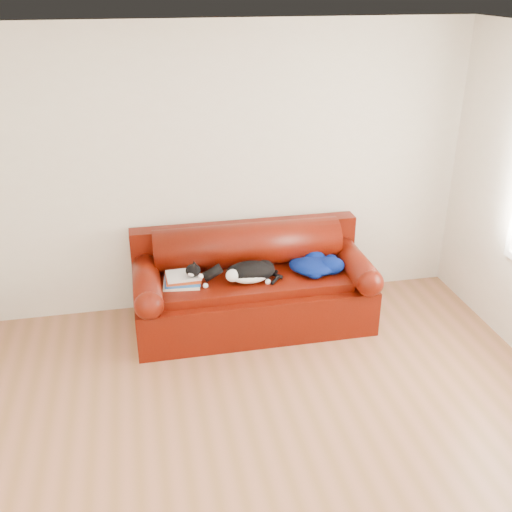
{
  "coord_description": "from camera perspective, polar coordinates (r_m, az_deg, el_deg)",
  "views": [
    {
      "loc": [
        -0.79,
        -3.15,
        2.93
      ],
      "look_at": [
        0.14,
        1.35,
        0.75
      ],
      "focal_mm": 42.0,
      "sensor_mm": 36.0,
      "label": 1
    }
  ],
  "objects": [
    {
      "name": "ground",
      "position": [
        4.37,
        1.87,
        -16.68
      ],
      "size": [
        4.5,
        4.5,
        0.0
      ],
      "primitive_type": "plane",
      "color": "brown",
      "rests_on": "ground"
    },
    {
      "name": "room_shell",
      "position": [
        3.53,
        4.15,
        4.37
      ],
      "size": [
        4.52,
        4.02,
        2.61
      ],
      "color": "beige",
      "rests_on": "ground"
    },
    {
      "name": "sofa_base",
      "position": [
        5.45,
        -0.31,
        -4.23
      ],
      "size": [
        2.1,
        0.9,
        0.5
      ],
      "color": "#3B0602",
      "rests_on": "ground"
    },
    {
      "name": "sofa_back",
      "position": [
        5.52,
        -0.82,
        -0.26
      ],
      "size": [
        2.1,
        1.01,
        0.88
      ],
      "color": "#3B0602",
      "rests_on": "ground"
    },
    {
      "name": "book_stack",
      "position": [
        5.17,
        -7.01,
        -2.23
      ],
      "size": [
        0.33,
        0.27,
        0.1
      ],
      "rotation": [
        0.0,
        0.0,
        -0.04
      ],
      "color": "silver",
      "rests_on": "sofa_base"
    },
    {
      "name": "cat",
      "position": [
        5.17,
        -0.57,
        -1.58
      ],
      "size": [
        0.63,
        0.29,
        0.22
      ],
      "rotation": [
        0.0,
        0.0,
        0.14
      ],
      "color": "black",
      "rests_on": "sofa_base"
    },
    {
      "name": "blanket",
      "position": [
        5.38,
        5.74,
        -0.83
      ],
      "size": [
        0.49,
        0.39,
        0.15
      ],
      "rotation": [
        0.0,
        0.0,
        0.04
      ],
      "color": "#020E42",
      "rests_on": "sofa_base"
    }
  ]
}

